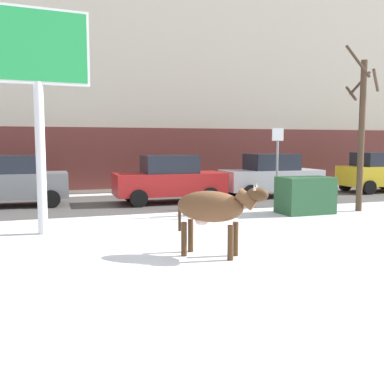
# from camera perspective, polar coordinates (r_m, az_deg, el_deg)

# --- Properties ---
(ground_plane) EXTENTS (120.00, 120.00, 0.00)m
(ground_plane) POSITION_cam_1_polar(r_m,az_deg,el_deg) (9.69, 5.30, -7.57)
(ground_plane) COLOR white
(road_strip) EXTENTS (60.00, 5.60, 0.01)m
(road_strip) POSITION_cam_1_polar(r_m,az_deg,el_deg) (17.65, -6.02, -1.30)
(road_strip) COLOR #514F4C
(road_strip) RESTS_ON ground
(building_facade) EXTENTS (44.00, 6.10, 13.00)m
(building_facade) POSITION_cam_1_polar(r_m,az_deg,el_deg) (24.49, -9.85, 15.96)
(building_facade) COLOR #BCB29E
(building_facade) RESTS_ON ground
(cow_brown) EXTENTS (1.73, 1.52, 1.54)m
(cow_brown) POSITION_cam_1_polar(r_m,az_deg,el_deg) (9.14, 2.70, -2.04)
(cow_brown) COLOR brown
(cow_brown) RESTS_ON ground
(billboard) EXTENTS (2.53, 0.41, 5.56)m
(billboard) POSITION_cam_1_polar(r_m,az_deg,el_deg) (12.08, -18.97, 15.46)
(billboard) COLOR silver
(billboard) RESTS_ON ground
(car_grey_hatchback) EXTENTS (3.53, 1.98, 1.86)m
(car_grey_hatchback) POSITION_cam_1_polar(r_m,az_deg,el_deg) (17.61, -21.26, 1.31)
(car_grey_hatchback) COLOR slate
(car_grey_hatchback) RESTS_ON ground
(car_red_sedan) EXTENTS (4.23, 2.04, 1.84)m
(car_red_sedan) POSITION_cam_1_polar(r_m,az_deg,el_deg) (17.39, -2.89, 1.61)
(car_red_sedan) COLOR red
(car_red_sedan) RESTS_ON ground
(car_silver_sedan) EXTENTS (4.23, 2.04, 1.84)m
(car_silver_sedan) POSITION_cam_1_polar(r_m,az_deg,el_deg) (19.56, 9.96, 2.03)
(car_silver_sedan) COLOR #B7BABF
(car_silver_sedan) RESTS_ON ground
(car_yellow_hatchback) EXTENTS (3.53, 1.98, 1.86)m
(car_yellow_hatchback) POSITION_cam_1_polar(r_m,az_deg,el_deg) (22.97, 22.33, 2.32)
(car_yellow_hatchback) COLOR gold
(car_yellow_hatchback) RESTS_ON ground
(bare_tree_left_lot) EXTENTS (1.19, 1.14, 5.51)m
(bare_tree_left_lot) POSITION_cam_1_polar(r_m,az_deg,el_deg) (16.22, 20.59, 7.54)
(bare_tree_left_lot) COLOR #4C3828
(bare_tree_left_lot) RESTS_ON ground
(dumpster) EXTENTS (1.71, 1.12, 1.20)m
(dumpster) POSITION_cam_1_polar(r_m,az_deg,el_deg) (15.24, 14.09, -0.39)
(dumpster) COLOR #285633
(dumpster) RESTS_ON ground
(street_sign) EXTENTS (0.44, 0.08, 2.82)m
(street_sign) POSITION_cam_1_polar(r_m,az_deg,el_deg) (16.32, 10.71, 3.88)
(street_sign) COLOR gray
(street_sign) RESTS_ON ground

